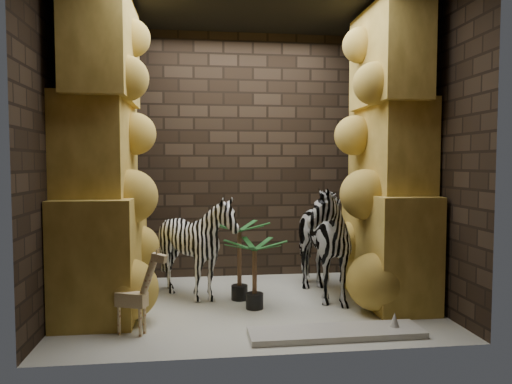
{
  "coord_description": "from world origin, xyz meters",
  "views": [
    {
      "loc": [
        -0.51,
        -4.61,
        1.41
      ],
      "look_at": [
        0.08,
        0.15,
        1.12
      ],
      "focal_mm": 33.3,
      "sensor_mm": 36.0,
      "label": 1
    }
  ],
  "objects": [
    {
      "name": "surfboard",
      "position": [
        0.61,
        -0.92,
        0.03
      ],
      "size": [
        1.43,
        0.36,
        0.05
      ],
      "primitive_type": "cube",
      "rotation": [
        0.0,
        0.0,
        0.01
      ],
      "color": "silver",
      "rests_on": "floor"
    },
    {
      "name": "wall_front",
      "position": [
        0.0,
        -1.25,
        1.5
      ],
      "size": [
        3.5,
        0.0,
        3.5
      ],
      "primitive_type": "plane",
      "rotation": [
        -1.57,
        0.0,
        0.0
      ],
      "color": "#2F2319",
      "rests_on": "ground"
    },
    {
      "name": "palm_back",
      "position": [
        0.04,
        -0.12,
        0.34
      ],
      "size": [
        0.36,
        0.36,
        0.68
      ],
      "primitive_type": null,
      "color": "#1D4D17",
      "rests_on": "floor"
    },
    {
      "name": "rock_pillar_right",
      "position": [
        1.42,
        0.0,
        1.5
      ],
      "size": [
        0.58,
        1.25,
        3.0
      ],
      "primitive_type": null,
      "color": "#DEB950",
      "rests_on": "floor"
    },
    {
      "name": "floor",
      "position": [
        0.0,
        0.0,
        0.0
      ],
      "size": [
        3.5,
        3.5,
        0.0
      ],
      "primitive_type": "plane",
      "color": "beige",
      "rests_on": "ground"
    },
    {
      "name": "zebra_left",
      "position": [
        -0.52,
        0.27,
        0.49
      ],
      "size": [
        0.95,
        1.14,
        0.99
      ],
      "primitive_type": "imported",
      "rotation": [
        0.0,
        0.0,
        -0.07
      ],
      "color": "white",
      "rests_on": "floor"
    },
    {
      "name": "zebra_right",
      "position": [
        0.69,
        0.2,
        0.7
      ],
      "size": [
        0.79,
        1.26,
        1.4
      ],
      "primitive_type": "imported",
      "rotation": [
        0.0,
        0.0,
        0.13
      ],
      "color": "white",
      "rests_on": "floor"
    },
    {
      "name": "wall_left",
      "position": [
        -1.75,
        0.0,
        1.5
      ],
      "size": [
        0.0,
        3.0,
        3.0
      ],
      "primitive_type": "plane",
      "rotation": [
        1.57,
        0.0,
        1.57
      ],
      "color": "#2F2319",
      "rests_on": "ground"
    },
    {
      "name": "wall_right",
      "position": [
        1.75,
        0.0,
        1.5
      ],
      "size": [
        0.0,
        3.0,
        3.0
      ],
      "primitive_type": "plane",
      "rotation": [
        1.57,
        0.0,
        -1.57
      ],
      "color": "#2F2319",
      "rests_on": "ground"
    },
    {
      "name": "wall_back",
      "position": [
        0.0,
        1.25,
        1.5
      ],
      "size": [
        3.5,
        0.0,
        3.5
      ],
      "primitive_type": "plane",
      "rotation": [
        1.57,
        0.0,
        0.0
      ],
      "color": "#2F2319",
      "rests_on": "ground"
    },
    {
      "name": "rock_pillar_left",
      "position": [
        -1.4,
        0.0,
        1.5
      ],
      "size": [
        0.68,
        1.3,
        3.0
      ],
      "primitive_type": null,
      "color": "#DEB950",
      "rests_on": "floor"
    },
    {
      "name": "giraffe_toy",
      "position": [
        -1.05,
        -0.68,
        0.37
      ],
      "size": [
        0.4,
        0.26,
        0.74
      ],
      "primitive_type": null,
      "rotation": [
        0.0,
        0.0,
        -0.38
      ],
      "color": "beige",
      "rests_on": "floor"
    },
    {
      "name": "palm_front",
      "position": [
        -0.08,
        0.2,
        0.41
      ],
      "size": [
        0.36,
        0.36,
        0.82
      ],
      "primitive_type": null,
      "color": "#1D4D17",
      "rests_on": "floor"
    }
  ]
}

